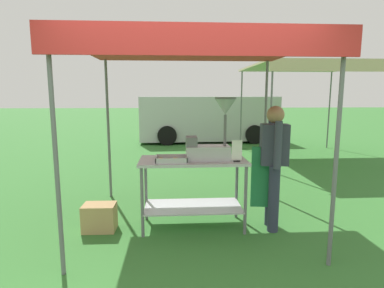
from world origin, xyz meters
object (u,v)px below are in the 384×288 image
menu_sign (237,152)px  neighbour_tent (309,68)px  donut_fryer (212,137)px  van_silver (207,118)px  vendor (273,161)px  supply_crate (100,217)px  stall_canopy (192,52)px  donut_tray (172,160)px  donut_cart (193,178)px

menu_sign → neighbour_tent: 5.63m
donut_fryer → van_silver: (0.81, 7.95, -0.33)m
vendor → van_silver: 8.02m
supply_crate → donut_fryer: bearing=0.7°
stall_canopy → vendor: size_ratio=1.79×
menu_sign → neighbour_tent: neighbour_tent is taller
stall_canopy → vendor: (1.03, -0.20, -1.38)m
supply_crate → stall_canopy: bearing=6.7°
menu_sign → vendor: (0.49, 0.07, -0.13)m
supply_crate → van_silver: bearing=74.1°
donut_fryer → stall_canopy: bearing=152.7°
menu_sign → vendor: vendor is taller
donut_tray → donut_cart: bearing=27.2°
donut_fryer → supply_crate: (-1.46, -0.02, -1.04)m
neighbour_tent → stall_canopy: bearing=-128.2°
menu_sign → neighbour_tent: size_ratio=0.08×
donut_cart → donut_tray: (-0.27, -0.14, 0.27)m
menu_sign → stall_canopy: bearing=153.3°
donut_cart → donut_fryer: (0.24, -0.03, 0.54)m
neighbour_tent → menu_sign: bearing=-122.0°
donut_tray → supply_crate: size_ratio=0.96×
van_silver → neighbour_tent: 4.49m
vendor → donut_tray: bearing=-178.5°
menu_sign → vendor: 0.51m
donut_cart → neighbour_tent: neighbour_tent is taller
stall_canopy → donut_tray: size_ratio=7.25×
donut_cart → menu_sign: menu_sign is taller
menu_sign → van_silver: bearing=86.3°
stall_canopy → menu_sign: size_ratio=10.72×
donut_fryer → menu_sign: donut_fryer is taller
neighbour_tent → vendor: bearing=-117.8°
vendor → neighbour_tent: neighbour_tent is taller
donut_cart → donut_tray: bearing=-152.8°
stall_canopy → donut_fryer: size_ratio=3.62×
supply_crate → menu_sign: bearing=-4.1°
stall_canopy → neighbour_tent: bearing=51.8°
supply_crate → neighbour_tent: neighbour_tent is taller
vendor → supply_crate: 2.36m
donut_fryer → supply_crate: size_ratio=1.91×
van_silver → neighbour_tent: bearing=-55.8°
donut_fryer → donut_tray: bearing=-167.8°
stall_canopy → neighbour_tent: (3.42, 4.34, 0.19)m
neighbour_tent → supply_crate: bearing=-136.0°
donut_fryer → vendor: donut_fryer is taller
supply_crate → donut_cart: bearing=2.1°
donut_fryer → van_silver: donut_fryer is taller
van_silver → menu_sign: bearing=-93.7°
donut_cart → supply_crate: size_ratio=3.31×
menu_sign → supply_crate: bearing=175.9°
donut_fryer → van_silver: bearing=84.1°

